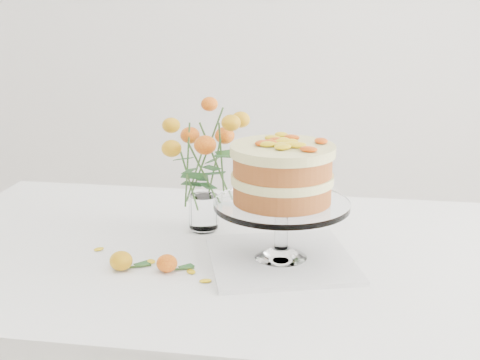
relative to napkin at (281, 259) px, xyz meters
name	(u,v)px	position (x,y,z in m)	size (l,w,h in m)	color
table	(214,281)	(-0.16, 0.05, -0.09)	(1.43, 0.93, 0.76)	tan
napkin	(281,259)	(0.00, 0.00, 0.00)	(0.31, 0.31, 0.01)	white
cake_stand	(282,180)	(0.00, 0.00, 0.18)	(0.30, 0.30, 0.27)	white
rose_vase	(203,147)	(-0.21, 0.16, 0.21)	(0.26, 0.26, 0.36)	white
loose_rose_near	(121,261)	(-0.33, -0.10, 0.02)	(0.08, 0.05, 0.04)	orange
loose_rose_far	(167,263)	(-0.23, -0.10, 0.01)	(0.08, 0.05, 0.04)	#BC3309
stray_petal_a	(151,262)	(-0.28, -0.05, 0.00)	(0.03, 0.02, 0.00)	yellow
stray_petal_b	(191,272)	(-0.18, -0.09, 0.00)	(0.03, 0.02, 0.00)	yellow
stray_petal_c	(205,281)	(-0.14, -0.13, 0.00)	(0.03, 0.02, 0.00)	yellow
stray_petal_d	(99,249)	(-0.42, 0.00, 0.00)	(0.03, 0.02, 0.00)	yellow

